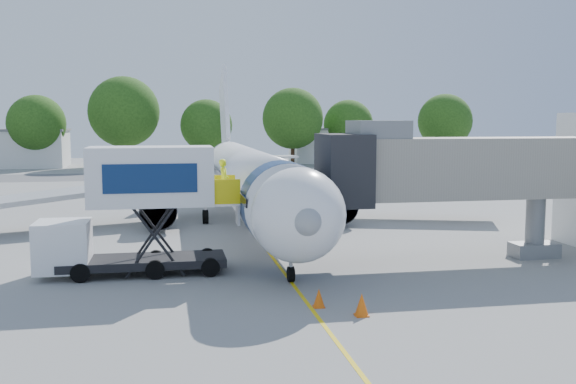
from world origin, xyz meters
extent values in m
plane|color=gray|center=(0.00, 0.00, 0.00)|extent=(160.00, 160.00, 0.00)
cube|color=yellow|center=(0.00, 0.00, 0.01)|extent=(0.15, 70.00, 0.01)
cube|color=#59595B|center=(0.00, 42.00, 0.00)|extent=(120.00, 10.00, 0.01)
cylinder|color=white|center=(0.00, 3.00, 3.00)|extent=(3.70, 28.00, 3.70)
sphere|color=white|center=(0.00, -11.00, 3.00)|extent=(3.70, 3.70, 3.70)
sphere|color=gray|center=(0.00, -12.55, 3.00)|extent=(1.10, 1.10, 1.10)
cone|color=white|center=(0.00, 20.00, 3.00)|extent=(3.70, 6.00, 3.70)
cube|color=white|center=(0.00, 21.00, 7.20)|extent=(0.35, 7.26, 8.29)
cube|color=#ABADAF|center=(9.00, 6.50, 2.30)|extent=(16.17, 9.32, 1.42)
cube|color=#ABADAF|center=(-9.00, 6.50, 2.30)|extent=(16.17, 9.32, 1.42)
cylinder|color=#999BA0|center=(5.50, 4.50, 1.30)|extent=(2.10, 3.60, 2.10)
cylinder|color=#999BA0|center=(-5.50, 4.50, 1.30)|extent=(2.10, 3.60, 2.10)
cube|color=black|center=(0.00, -11.30, 3.45)|extent=(2.60, 1.39, 0.81)
cylinder|color=navy|center=(0.00, -8.00, 3.00)|extent=(3.73, 2.00, 3.73)
cylinder|color=silver|center=(0.00, -9.50, 0.75)|extent=(0.16, 0.16, 1.50)
cylinder|color=black|center=(0.00, -9.50, 0.32)|extent=(0.25, 0.64, 0.64)
cylinder|color=black|center=(2.60, 6.00, 0.45)|extent=(0.35, 0.90, 0.90)
cylinder|color=black|center=(-2.60, 6.00, 0.45)|extent=(0.35, 0.90, 0.90)
cube|color=gray|center=(9.00, -7.00, 4.40)|extent=(13.60, 2.60, 2.80)
cube|color=black|center=(2.90, -7.00, 4.40)|extent=(2.00, 3.20, 3.20)
cube|color=slate|center=(4.50, -7.00, 6.20)|extent=(2.40, 2.40, 0.80)
cylinder|color=slate|center=(12.50, -7.00, 1.50)|extent=(0.90, 0.90, 3.00)
cube|color=slate|center=(12.50, -7.00, 0.35)|extent=(2.20, 1.20, 0.70)
cylinder|color=black|center=(11.60, -7.00, 0.35)|extent=(0.30, 0.70, 0.70)
cylinder|color=black|center=(13.40, -7.00, 0.35)|extent=(0.30, 0.70, 0.70)
cube|color=black|center=(-6.00, -7.00, 0.55)|extent=(7.00, 2.30, 0.35)
cube|color=white|center=(-9.30, -7.00, 1.35)|extent=(2.20, 2.20, 2.10)
cube|color=black|center=(-9.30, -7.00, 1.80)|extent=(1.90, 2.10, 0.70)
cube|color=white|center=(-5.60, -7.00, 4.25)|extent=(5.20, 2.40, 2.50)
cube|color=navy|center=(-5.60, -8.22, 4.25)|extent=(3.80, 0.04, 1.20)
cube|color=silver|center=(-2.45, -7.00, 3.05)|extent=(1.10, 2.20, 0.10)
cube|color=yellow|center=(-2.45, -8.05, 3.60)|extent=(1.10, 0.06, 1.10)
cube|color=yellow|center=(-2.45, -5.95, 3.60)|extent=(1.10, 0.06, 1.10)
cylinder|color=black|center=(-3.20, -8.05, 0.40)|extent=(0.80, 0.25, 0.80)
cylinder|color=black|center=(-3.20, -5.95, 0.40)|extent=(0.80, 0.25, 0.80)
cylinder|color=black|center=(-8.50, -8.05, 0.40)|extent=(0.80, 0.25, 0.80)
cylinder|color=black|center=(-8.50, -5.95, 0.40)|extent=(0.80, 0.25, 0.80)
imported|color=#E5FA1A|center=(-2.50, -7.00, 4.02)|extent=(0.47, 0.69, 1.83)
cube|color=white|center=(3.02, -18.21, 0.75)|extent=(4.07, 2.70, 1.49)
cube|color=navy|center=(3.02, -18.21, 1.23)|extent=(2.48, 2.24, 0.37)
cylinder|color=black|center=(1.40, -18.61, 0.37)|extent=(0.79, 0.43, 0.75)
cylinder|color=black|center=(1.73, -17.15, 0.37)|extent=(0.79, 0.43, 0.75)
cylinder|color=black|center=(4.31, -19.27, 0.37)|extent=(0.79, 0.43, 0.75)
cylinder|color=black|center=(4.65, -17.81, 0.37)|extent=(0.79, 0.43, 0.75)
cone|color=#E75C0C|center=(1.50, -14.47, 0.39)|extent=(0.49, 0.49, 0.78)
cube|color=#E75C0C|center=(1.50, -14.47, 0.02)|extent=(0.45, 0.45, 0.04)
cone|color=#E75C0C|center=(0.30, -13.21, 0.34)|extent=(0.43, 0.43, 0.68)
cube|color=#E75C0C|center=(0.30, -13.21, 0.02)|extent=(0.39, 0.39, 0.04)
cube|color=silver|center=(22.00, 62.00, 2.50)|extent=(16.00, 7.00, 5.00)
cube|color=slate|center=(22.00, 62.00, 5.15)|extent=(16.40, 7.40, 0.30)
cylinder|color=#382314|center=(-22.41, 57.65, 1.76)|extent=(0.56, 0.56, 3.51)
sphere|color=#1E4512|center=(-22.41, 57.65, 6.05)|extent=(7.81, 7.81, 7.81)
cylinder|color=#382314|center=(-10.86, 58.45, 2.23)|extent=(0.56, 0.56, 4.46)
sphere|color=#1E4512|center=(-10.86, 58.45, 7.68)|extent=(9.91, 9.91, 9.91)
cylinder|color=#382314|center=(0.63, 58.40, 1.68)|extent=(0.56, 0.56, 3.36)
sphere|color=#1E4512|center=(0.63, 58.40, 5.78)|extent=(7.46, 7.46, 7.46)
cylinder|color=#382314|center=(12.74, 55.59, 1.96)|extent=(0.56, 0.56, 3.92)
sphere|color=#1E4512|center=(12.74, 55.59, 6.76)|extent=(8.72, 8.72, 8.72)
cylinder|color=#382314|center=(22.13, 59.60, 1.69)|extent=(0.56, 0.56, 3.38)
sphere|color=#1E4512|center=(22.13, 59.60, 5.83)|extent=(7.52, 7.52, 7.52)
cylinder|color=#382314|center=(36.62, 57.06, 1.85)|extent=(0.56, 0.56, 3.70)
sphere|color=#1E4512|center=(36.62, 57.06, 6.37)|extent=(8.22, 8.22, 8.22)
camera|label=1|loc=(-4.86, -34.84, 6.66)|focal=40.00mm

